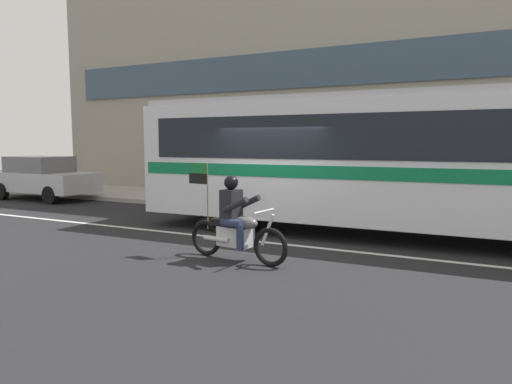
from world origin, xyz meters
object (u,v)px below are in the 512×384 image
(motorcycle_with_rider, at_px, (235,225))
(parked_sedan_curbside, at_px, (43,177))
(transit_bus, at_px, (392,155))
(fire_hydrant, at_px, (263,192))

(motorcycle_with_rider, bearing_deg, parked_sedan_curbside, 156.45)
(motorcycle_with_rider, distance_m, parked_sedan_curbside, 12.04)
(transit_bus, distance_m, fire_hydrant, 5.83)
(motorcycle_with_rider, xyz_separation_m, fire_hydrant, (-2.56, 6.57, -0.15))
(transit_bus, distance_m, motorcycle_with_rider, 4.23)
(transit_bus, height_order, motorcycle_with_rider, transit_bus)
(fire_hydrant, bearing_deg, motorcycle_with_rider, -68.76)
(transit_bus, xyz_separation_m, fire_hydrant, (-4.71, 3.15, -1.37))
(motorcycle_with_rider, height_order, fire_hydrant, motorcycle_with_rider)
(fire_hydrant, bearing_deg, transit_bus, -33.74)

